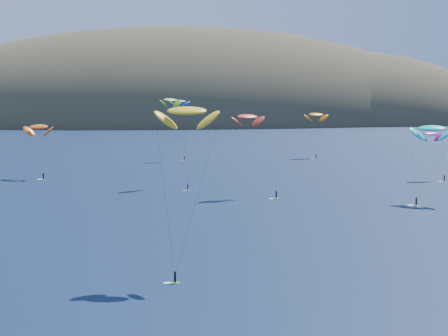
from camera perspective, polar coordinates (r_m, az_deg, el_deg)
island at (r=625.73m, az=-1.93°, el=3.28°), size 730.00×300.00×210.00m
kitesurfer_1 at (r=202.63m, az=-16.61°, el=3.63°), size 11.01×11.55×18.58m
kitesurfer_2 at (r=88.91m, az=-3.41°, el=5.22°), size 9.01×9.01×25.60m
kitesurfer_3 at (r=178.08m, az=-4.90°, el=6.20°), size 8.41×15.75×26.18m
kitesurfer_4 at (r=249.25m, az=-4.08°, el=6.11°), size 8.56×6.59×25.50m
kitesurfer_5 at (r=157.84m, az=18.47°, el=3.46°), size 12.33×11.93×20.33m
kitesurfer_6 at (r=200.05m, az=18.41°, el=2.99°), size 8.06×8.69×16.10m
kitesurfer_9 at (r=159.74m, az=2.18°, el=4.70°), size 11.52×11.70×22.50m
kitesurfer_11 at (r=262.23m, az=8.41°, el=4.85°), size 10.63×11.94×20.48m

